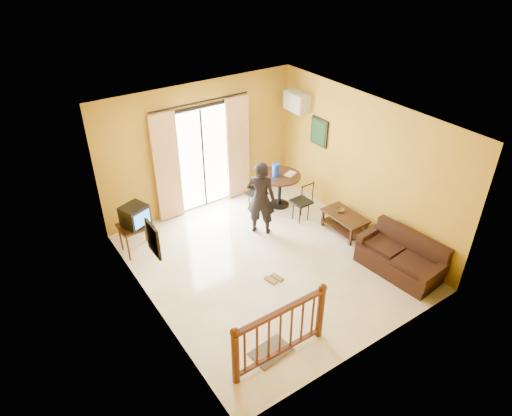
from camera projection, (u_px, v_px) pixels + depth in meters
ground at (268, 261)px, 8.62m from camera, size 5.00×5.00×0.00m
room_shell at (270, 183)px, 7.71m from camera, size 5.00×5.00×5.00m
balcony_door at (203, 158)px, 9.69m from camera, size 2.25×0.14×2.46m
tv_table at (135, 228)px, 8.63m from camera, size 0.60×0.50×0.60m
television at (135, 216)px, 8.49m from camera, size 0.56×0.53×0.40m
picture_left at (153, 239)px, 6.60m from camera, size 0.05×0.42×0.52m
dining_table at (280, 182)px, 10.01m from camera, size 0.91×0.91×0.76m
water_jug at (276, 170)px, 9.80m from camera, size 0.16×0.16×0.30m
serving_tray at (290, 174)px, 9.95m from camera, size 0.33×0.27×0.02m
dining_chairs at (278, 215)px, 9.97m from camera, size 1.04×1.25×0.95m
air_conditioner at (297, 102)px, 9.82m from camera, size 0.31×0.60×0.40m
botanical_print at (319, 132)px, 9.69m from camera, size 0.05×0.50×0.60m
coffee_table at (344, 220)px, 9.30m from camera, size 0.52×0.94×0.42m
bowl at (340, 210)px, 9.31m from camera, size 0.21×0.21×0.05m
sofa at (401, 258)px, 8.26m from camera, size 0.88×1.65×0.75m
standing_person at (261, 198)px, 9.04m from camera, size 0.68×0.68×1.59m
stair_balustrade at (280, 330)px, 6.44m from camera, size 1.63×0.13×1.04m
doormat at (271, 351)px, 6.81m from camera, size 0.64×0.46×0.02m
sandals at (274, 279)px, 8.18m from camera, size 0.29×0.27×0.03m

